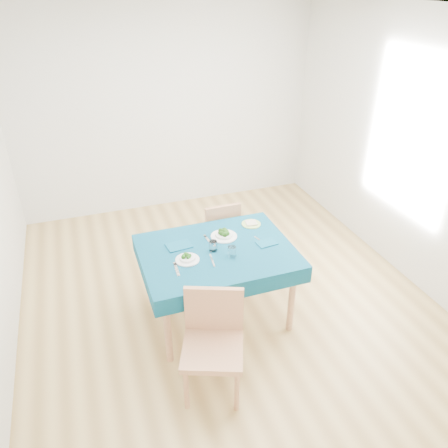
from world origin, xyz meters
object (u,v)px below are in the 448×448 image
object	(u,v)px
chair_near	(212,335)
bowl_near	(187,257)
table	(217,284)
bowl_far	(224,233)
chair_far	(218,229)
side_plate	(251,224)

from	to	relation	value
chair_near	bowl_near	xyz separation A→B (m)	(0.02, 0.75, 0.22)
table	bowl_near	xyz separation A→B (m)	(-0.29, -0.07, 0.41)
table	chair_near	xyz separation A→B (m)	(-0.31, -0.81, 0.20)
chair_near	bowl_far	distance (m)	1.12
bowl_near	chair_near	bearing A→B (deg)	-91.58
chair_near	chair_far	xyz separation A→B (m)	(0.59, 1.61, -0.09)
chair_far	bowl_near	xyz separation A→B (m)	(-0.57, -0.86, 0.31)
bowl_near	bowl_far	xyz separation A→B (m)	(0.43, 0.26, 0.01)
bowl_near	side_plate	distance (m)	0.85
table	side_plate	bearing A→B (deg)	34.76
side_plate	chair_near	bearing A→B (deg)	-124.39
chair_far	bowl_far	bearing A→B (deg)	76.00
table	chair_near	bearing A→B (deg)	-110.99
chair_near	bowl_far	bearing A→B (deg)	87.88
table	bowl_far	distance (m)	0.48
chair_near	chair_far	distance (m)	1.71
chair_far	bowl_near	distance (m)	1.08
bowl_far	table	bearing A→B (deg)	-124.90
chair_far	side_plate	size ratio (longest dim) A/B	5.09
bowl_near	side_plate	world-z (taller)	bowl_near
table	chair_far	distance (m)	0.85
chair_near	side_plate	xyz separation A→B (m)	(0.78, 1.14, 0.19)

